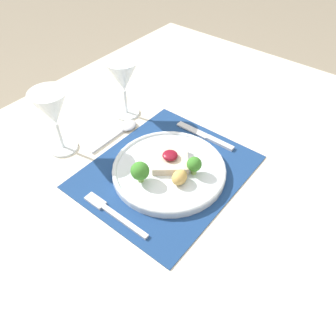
{
  "coord_description": "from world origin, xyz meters",
  "views": [
    {
      "loc": [
        -0.45,
        -0.36,
        1.35
      ],
      "look_at": [
        -0.0,
        -0.01,
        0.78
      ],
      "focal_mm": 35.0,
      "sensor_mm": 36.0,
      "label": 1
    }
  ],
  "objects_px": {
    "dinner_plate": "(168,170)",
    "wine_glass_near": "(123,78)",
    "fork": "(111,212)",
    "wine_glass_far": "(52,111)",
    "knife": "(208,137)",
    "spoon": "(124,128)"
  },
  "relations": [
    {
      "from": "dinner_plate",
      "to": "wine_glass_near",
      "type": "relative_size",
      "value": 1.63
    },
    {
      "from": "wine_glass_near",
      "to": "dinner_plate",
      "type": "bearing_deg",
      "value": -115.49
    },
    {
      "from": "fork",
      "to": "dinner_plate",
      "type": "bearing_deg",
      "value": -5.95
    },
    {
      "from": "dinner_plate",
      "to": "wine_glass_far",
      "type": "bearing_deg",
      "value": 109.31
    },
    {
      "from": "dinner_plate",
      "to": "wine_glass_near",
      "type": "distance_m",
      "value": 0.31
    },
    {
      "from": "knife",
      "to": "wine_glass_near",
      "type": "distance_m",
      "value": 0.29
    },
    {
      "from": "knife",
      "to": "wine_glass_far",
      "type": "relative_size",
      "value": 1.04
    },
    {
      "from": "spoon",
      "to": "wine_glass_far",
      "type": "distance_m",
      "value": 0.21
    },
    {
      "from": "knife",
      "to": "spoon",
      "type": "height_order",
      "value": "spoon"
    },
    {
      "from": "wine_glass_near",
      "to": "wine_glass_far",
      "type": "bearing_deg",
      "value": 173.73
    },
    {
      "from": "wine_glass_near",
      "to": "wine_glass_far",
      "type": "distance_m",
      "value": 0.23
    },
    {
      "from": "dinner_plate",
      "to": "spoon",
      "type": "height_order",
      "value": "dinner_plate"
    },
    {
      "from": "wine_glass_far",
      "to": "knife",
      "type": "bearing_deg",
      "value": -46.03
    },
    {
      "from": "spoon",
      "to": "wine_glass_near",
      "type": "relative_size",
      "value": 0.98
    },
    {
      "from": "fork",
      "to": "wine_glass_far",
      "type": "relative_size",
      "value": 1.04
    },
    {
      "from": "wine_glass_far",
      "to": "dinner_plate",
      "type": "bearing_deg",
      "value": -70.69
    },
    {
      "from": "wine_glass_near",
      "to": "wine_glass_far",
      "type": "relative_size",
      "value": 0.98
    },
    {
      "from": "knife",
      "to": "spoon",
      "type": "bearing_deg",
      "value": 116.57
    },
    {
      "from": "dinner_plate",
      "to": "knife",
      "type": "relative_size",
      "value": 1.54
    },
    {
      "from": "fork",
      "to": "wine_glass_near",
      "type": "height_order",
      "value": "wine_glass_near"
    },
    {
      "from": "fork",
      "to": "knife",
      "type": "distance_m",
      "value": 0.35
    },
    {
      "from": "dinner_plate",
      "to": "wine_glass_far",
      "type": "height_order",
      "value": "wine_glass_far"
    }
  ]
}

